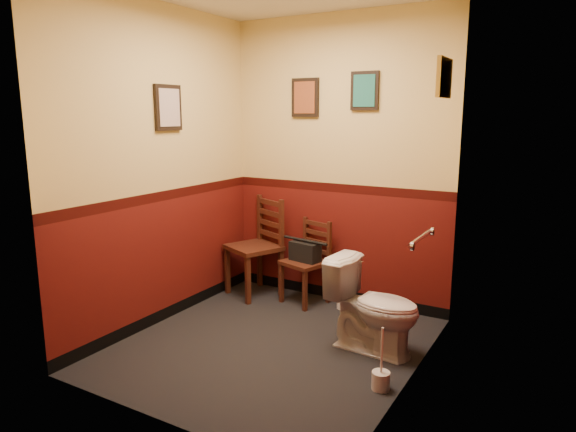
% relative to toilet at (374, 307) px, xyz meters
% --- Properties ---
extents(floor, '(2.20, 2.40, 0.00)m').
position_rel_toilet_xyz_m(floor, '(-0.72, -0.32, -0.35)').
color(floor, black).
rests_on(floor, ground).
extents(wall_back, '(2.20, 0.00, 2.70)m').
position_rel_toilet_xyz_m(wall_back, '(-0.72, 0.88, 1.00)').
color(wall_back, '#56110E').
rests_on(wall_back, ground).
extents(wall_front, '(2.20, 0.00, 2.70)m').
position_rel_toilet_xyz_m(wall_front, '(-0.72, -1.52, 1.00)').
color(wall_front, '#56110E').
rests_on(wall_front, ground).
extents(wall_left, '(0.00, 2.40, 2.70)m').
position_rel_toilet_xyz_m(wall_left, '(-1.82, -0.32, 1.00)').
color(wall_left, '#56110E').
rests_on(wall_left, ground).
extents(wall_right, '(0.00, 2.40, 2.70)m').
position_rel_toilet_xyz_m(wall_right, '(0.38, -0.32, 1.00)').
color(wall_right, '#56110E').
rests_on(wall_right, ground).
extents(grab_bar, '(0.05, 0.56, 0.06)m').
position_rel_toilet_xyz_m(grab_bar, '(0.35, -0.07, 0.60)').
color(grab_bar, silver).
rests_on(grab_bar, wall_right).
extents(framed_print_back_a, '(0.28, 0.04, 0.36)m').
position_rel_toilet_xyz_m(framed_print_back_a, '(-1.07, 0.86, 1.60)').
color(framed_print_back_a, black).
rests_on(framed_print_back_a, wall_back).
extents(framed_print_back_b, '(0.26, 0.04, 0.34)m').
position_rel_toilet_xyz_m(framed_print_back_b, '(-0.47, 0.86, 1.65)').
color(framed_print_back_b, black).
rests_on(framed_print_back_b, wall_back).
extents(framed_print_left, '(0.04, 0.30, 0.38)m').
position_rel_toilet_xyz_m(framed_print_left, '(-1.80, -0.22, 1.50)').
color(framed_print_left, black).
rests_on(framed_print_left, wall_left).
extents(framed_print_right, '(0.04, 0.34, 0.28)m').
position_rel_toilet_xyz_m(framed_print_right, '(0.36, 0.28, 1.70)').
color(framed_print_right, olive).
rests_on(framed_print_right, wall_right).
extents(toilet, '(0.75, 0.46, 0.71)m').
position_rel_toilet_xyz_m(toilet, '(0.00, 0.00, 0.00)').
color(toilet, white).
rests_on(toilet, floor).
extents(toilet_brush, '(0.12, 0.12, 0.43)m').
position_rel_toilet_xyz_m(toilet_brush, '(0.25, -0.52, -0.28)').
color(toilet_brush, silver).
rests_on(toilet_brush, floor).
extents(chair_left, '(0.60, 0.60, 0.98)m').
position_rel_toilet_xyz_m(chair_left, '(-1.48, 0.63, 0.14)').
color(chair_left, '#411D13').
rests_on(chair_left, floor).
extents(chair_right, '(0.46, 0.46, 0.80)m').
position_rel_toilet_xyz_m(chair_right, '(-0.93, 0.68, 0.05)').
color(chair_right, '#411D13').
rests_on(chair_right, floor).
extents(handbag, '(0.31, 0.19, 0.21)m').
position_rel_toilet_xyz_m(handbag, '(-0.94, 0.65, 0.16)').
color(handbag, black).
rests_on(handbag, chair_right).
extents(tp_stack, '(0.20, 0.12, 0.27)m').
position_rel_toilet_xyz_m(tp_stack, '(-0.51, 0.67, -0.24)').
color(tp_stack, silver).
rests_on(tp_stack, floor).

